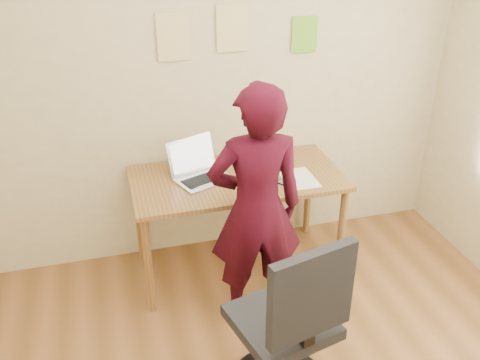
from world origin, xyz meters
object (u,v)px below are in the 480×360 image
object	(u,v)px
person	(256,209)
laptop	(199,171)
desk	(237,188)
office_chair	(289,335)
phone	(285,183)

from	to	relation	value
person	laptop	bearing A→B (deg)	-62.49
desk	laptop	world-z (taller)	laptop
laptop	person	bearing A→B (deg)	-88.52
office_chair	laptop	bearing A→B (deg)	85.19
laptop	office_chair	xyz separation A→B (m)	(0.20, -1.23, -0.34)
laptop	office_chair	bearing A→B (deg)	-102.62
laptop	person	size ratio (longest dim) A/B	0.28
desk	person	distance (m)	0.50
desk	office_chair	xyz separation A→B (m)	(-0.05, -1.18, -0.20)
phone	office_chair	xyz separation A→B (m)	(-0.32, -1.00, -0.30)
phone	office_chair	bearing A→B (deg)	-141.23
laptop	person	world-z (taller)	person
desk	phone	distance (m)	0.34
office_chair	person	world-z (taller)	person
phone	office_chair	world-z (taller)	office_chair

